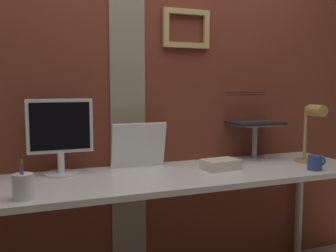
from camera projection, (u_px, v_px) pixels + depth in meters
name	position (u px, v px, depth m)	size (l,w,h in m)	color
brick_wall_back	(148.00, 75.00, 2.33)	(3.16, 0.16, 2.59)	brown
desk	(175.00, 186.00, 2.06)	(2.25, 0.62, 0.76)	white
monitor	(60.00, 131.00, 1.99)	(0.34, 0.18, 0.41)	white
laptop_stand	(255.00, 135.00, 2.44)	(0.28, 0.22, 0.23)	gray
laptop	(249.00, 115.00, 2.49)	(0.33, 0.30, 0.20)	black
whiteboard_panel	(139.00, 145.00, 2.19)	(0.32, 0.02, 0.27)	white
desk_lamp	(312.00, 127.00, 2.29)	(0.12, 0.20, 0.36)	tan
pen_cup	(23.00, 186.00, 1.57)	(0.09, 0.09, 0.17)	white
coffee_mug	(315.00, 163.00, 2.13)	(0.12, 0.08, 0.08)	#2D4C8C
paper_clutter_stack	(221.00, 164.00, 2.15)	(0.20, 0.14, 0.06)	silver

